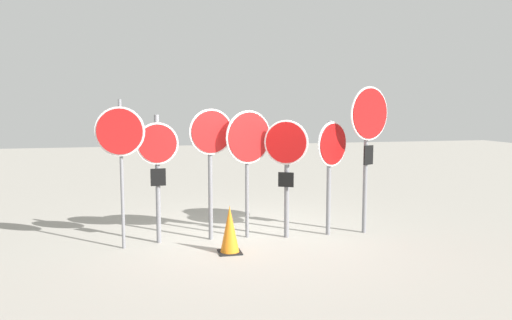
{
  "coord_description": "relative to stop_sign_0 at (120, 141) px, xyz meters",
  "views": [
    {
      "loc": [
        -1.74,
        -8.22,
        2.26
      ],
      "look_at": [
        0.16,
        0.0,
        1.33
      ],
      "focal_mm": 35.0,
      "sensor_mm": 36.0,
      "label": 1
    }
  ],
  "objects": [
    {
      "name": "stop_sign_0",
      "position": [
        0.0,
        0.0,
        0.0
      ],
      "size": [
        0.76,
        0.16,
        2.35
      ],
      "rotation": [
        0.0,
        0.0,
        -0.16
      ],
      "color": "slate",
      "rests_on": "ground"
    },
    {
      "name": "ground_plane",
      "position": [
        2.06,
        0.28,
        -1.72
      ],
      "size": [
        40.0,
        40.0,
        0.0
      ],
      "primitive_type": "plane",
      "color": "gray"
    },
    {
      "name": "stop_sign_4",
      "position": [
        2.69,
        0.07,
        -0.33
      ],
      "size": [
        0.67,
        0.39,
        2.01
      ],
      "rotation": [
        0.0,
        0.0,
        -0.51
      ],
      "color": "slate",
      "rests_on": "ground"
    },
    {
      "name": "stop_sign_6",
      "position": [
        4.17,
        0.06,
        0.14
      ],
      "size": [
        0.86,
        0.4,
        2.58
      ],
      "rotation": [
        0.0,
        0.0,
        0.42
      ],
      "color": "slate",
      "rests_on": "ground"
    },
    {
      "name": "stop_sign_5",
      "position": [
        3.5,
        0.07,
        -0.31
      ],
      "size": [
        0.67,
        0.42,
        2.0
      ],
      "rotation": [
        0.0,
        0.0,
        0.54
      ],
      "color": "slate",
      "rests_on": "ground"
    },
    {
      "name": "traffic_cone_0",
      "position": [
        1.6,
        -0.58,
        -1.35
      ],
      "size": [
        0.35,
        0.35,
        0.73
      ],
      "color": "black",
      "rests_on": "ground"
    },
    {
      "name": "stop_sign_3",
      "position": [
        2.07,
        0.21,
        -0.12
      ],
      "size": [
        0.83,
        0.36,
        2.17
      ],
      "rotation": [
        0.0,
        0.0,
        0.39
      ],
      "color": "slate",
      "rests_on": "ground"
    },
    {
      "name": "stop_sign_1",
      "position": [
        0.57,
        0.21,
        -0.31
      ],
      "size": [
        0.67,
        0.16,
        2.11
      ],
      "rotation": [
        0.0,
        0.0,
        0.09
      ],
      "color": "slate",
      "rests_on": "ground"
    },
    {
      "name": "stop_sign_2",
      "position": [
        1.44,
        0.22,
        -0.14
      ],
      "size": [
        0.74,
        0.21,
        2.2
      ],
      "rotation": [
        0.0,
        0.0,
        0.23
      ],
      "color": "slate",
      "rests_on": "ground"
    }
  ]
}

